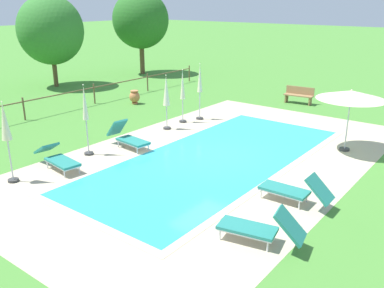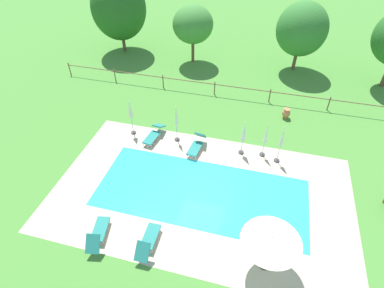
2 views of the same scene
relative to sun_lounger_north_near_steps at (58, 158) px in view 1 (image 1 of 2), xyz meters
The scene contains 19 objects.
ground_plane 5.25m from the sun_lounger_north_near_steps, 42.09° to the right, with size 160.00×160.00×0.00m, color #478433.
pool_deck_paving 5.25m from the sun_lounger_north_near_steps, 42.09° to the right, with size 15.27×8.98×0.01m, color #BCAD8E.
swimming_pool_water 5.25m from the sun_lounger_north_near_steps, 42.09° to the right, with size 10.82×4.54×0.01m, color #2DB7C6.
pool_coping_rim 5.25m from the sun_lounger_north_near_steps, 42.09° to the right, with size 11.30×5.02×0.01m.
sun_lounger_north_near_steps is the anchor object (origin of this frame).
sun_lounger_north_mid 7.29m from the sun_lounger_north_near_steps, 89.67° to the right, with size 0.97×2.00×0.93m.
sun_lounger_north_far 2.84m from the sun_lounger_north_near_steps, ahead, with size 0.81×1.94×0.97m.
sun_lounger_north_end 7.45m from the sun_lounger_north_near_steps, 71.68° to the right, with size 0.64×1.95×0.91m.
patio_umbrella_open_foreground 10.13m from the sun_lounger_north_near_steps, 42.51° to the right, with size 2.38×2.38×2.24m.
patio_umbrella_closed_row_west 7.64m from the sun_lounger_north_near_steps, ahead, with size 0.32×0.32×2.54m.
patio_umbrella_closed_row_mid_west 1.90m from the sun_lounger_north_near_steps, ahead, with size 0.32×0.32×2.51m.
patio_umbrella_closed_row_centre 5.57m from the sun_lounger_north_near_steps, ahead, with size 0.32×0.32×2.31m.
patio_umbrella_closed_row_mid_east 6.77m from the sun_lounger_north_near_steps, ahead, with size 0.32×0.32×2.35m.
patio_umbrella_closed_row_east 2.00m from the sun_lounger_north_near_steps, behind, with size 0.32×0.32×2.47m.
wooden_bench_lawn_side 13.40m from the sun_lounger_north_near_steps, 10.21° to the right, with size 0.57×1.53×0.87m.
terracotta_urn_near_fence 9.00m from the sun_lounger_north_near_steps, 29.14° to the left, with size 0.54×0.54×0.71m.
perimeter_fence 6.63m from the sun_lounger_north_near_steps, 67.01° to the left, with size 24.32×0.08×1.05m.
tree_far_west 14.61m from the sun_lounger_north_near_steps, 54.83° to the left, with size 3.95×3.95×5.51m.
tree_east_mid 18.76m from the sun_lounger_north_near_steps, 35.47° to the left, with size 3.98×3.98×5.85m.
Camera 1 is at (-11.23, -7.58, 5.16)m, focal length 39.26 mm.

